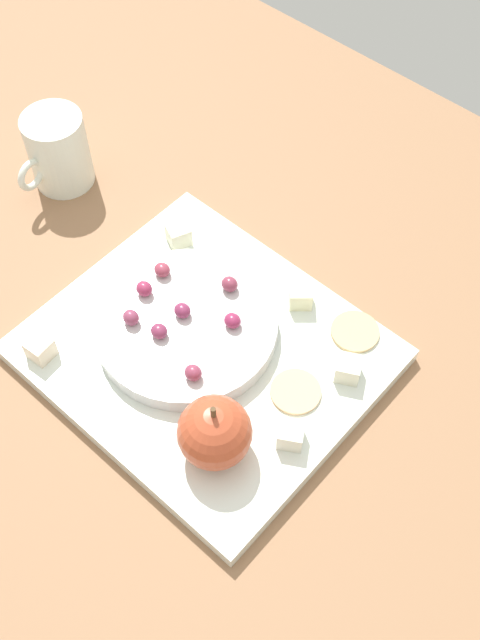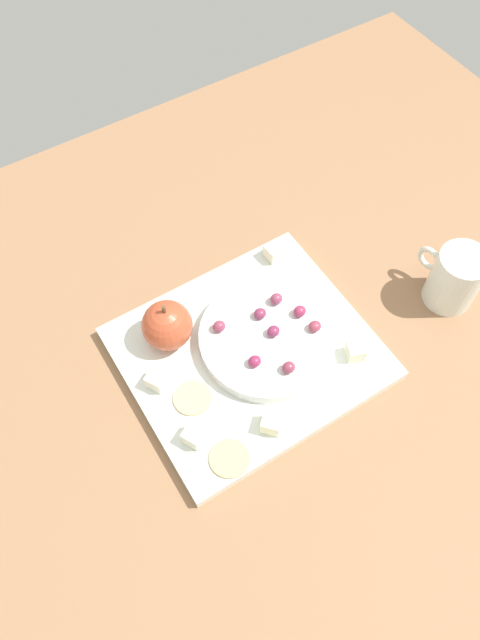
{
  "view_description": "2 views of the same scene",
  "coord_description": "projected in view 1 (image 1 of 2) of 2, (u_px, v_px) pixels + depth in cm",
  "views": [
    {
      "loc": [
        33.81,
        -26.99,
        72.8
      ],
      "look_at": [
        5.97,
        4.23,
        10.35
      ],
      "focal_mm": 42.94,
      "sensor_mm": 36.0,
      "label": 1
    },
    {
      "loc": [
        24.99,
        33.42,
        77.45
      ],
      "look_at": [
        3.24,
        -1.33,
        9.58
      ],
      "focal_mm": 32.81,
      "sensor_mm": 36.0,
      "label": 2
    }
  ],
  "objects": [
    {
      "name": "cup",
      "position": [
        58.0,
        151.0,
        0.91
      ],
      "size": [
        7.24,
        10.42,
        9.47
      ],
      "color": "white",
      "rests_on": "table"
    },
    {
      "name": "apple_stem",
      "position": [
        213.0,
        412.0,
        0.66
      ],
      "size": [
        0.5,
        0.5,
        1.2
      ],
      "primitive_type": "cylinder",
      "color": "brown",
      "rests_on": "apple_whole"
    },
    {
      "name": "table",
      "position": [
        173.0,
        357.0,
        0.83
      ],
      "size": [
        135.6,
        105.28,
        3.98
      ],
      "primitive_type": "cube",
      "color": "#956A49",
      "rests_on": "ground"
    },
    {
      "name": "cheese_cube_4",
      "position": [
        179.0,
        234.0,
        0.86
      ],
      "size": [
        3.15,
        3.15,
        2.4
      ],
      "primitive_type": "cube",
      "rotation": [
        0.0,
        0.0,
        1.17
      ],
      "color": "#EFECC5",
      "rests_on": "platter"
    },
    {
      "name": "grape_3",
      "position": [
        144.0,
        289.0,
        0.79
      ],
      "size": [
        1.78,
        1.6,
        1.6
      ],
      "primitive_type": "ellipsoid",
      "color": "#9A2F51",
      "rests_on": "serving_dish"
    },
    {
      "name": "grape_1",
      "position": [
        162.0,
        270.0,
        0.81
      ],
      "size": [
        1.78,
        1.6,
        1.44
      ],
      "primitive_type": "ellipsoid",
      "color": "#99394D",
      "rests_on": "serving_dish"
    },
    {
      "name": "platter",
      "position": [
        206.0,
        353.0,
        0.79
      ],
      "size": [
        33.23,
        28.94,
        1.82
      ],
      "primitive_type": "cube",
      "color": "white",
      "rests_on": "table"
    },
    {
      "name": "apple_whole",
      "position": [
        215.0,
        433.0,
        0.7
      ],
      "size": [
        6.99,
        6.99,
        6.99
      ],
      "primitive_type": "sphere",
      "color": "#B94A2C",
      "rests_on": "platter"
    },
    {
      "name": "cheese_cube_1",
      "position": [
        301.0,
        296.0,
        0.81
      ],
      "size": [
        3.39,
        3.39,
        2.4
      ],
      "primitive_type": "cube",
      "rotation": [
        0.0,
        0.0,
        0.73
      ],
      "color": "#F8F4C1",
      "rests_on": "platter"
    },
    {
      "name": "grape_4",
      "position": [
        131.0,
        318.0,
        0.77
      ],
      "size": [
        1.78,
        1.6,
        1.65
      ],
      "primitive_type": "ellipsoid",
      "color": "#8E3C59",
      "rests_on": "serving_dish"
    },
    {
      "name": "serving_dish",
      "position": [
        186.0,
        326.0,
        0.79
      ],
      "size": [
        18.94,
        18.94,
        2.01
      ],
      "primitive_type": "cylinder",
      "color": "silver",
      "rests_on": "platter"
    },
    {
      "name": "grape_0",
      "position": [
        185.0,
        313.0,
        0.78
      ],
      "size": [
        1.78,
        1.6,
        1.48
      ],
      "primitive_type": "ellipsoid",
      "color": "#822D50",
      "rests_on": "serving_dish"
    },
    {
      "name": "cheese_cube_3",
      "position": [
        40.0,
        349.0,
        0.77
      ],
      "size": [
        2.61,
        2.61,
        2.4
      ],
      "primitive_type": "cube",
      "rotation": [
        0.0,
        0.0,
        0.09
      ],
      "color": "#F9E4C5",
      "rests_on": "platter"
    },
    {
      "name": "cheese_cube_0",
      "position": [
        348.0,
        369.0,
        0.76
      ],
      "size": [
        3.24,
        3.24,
        2.4
      ],
      "primitive_type": "cube",
      "rotation": [
        0.0,
        0.0,
        0.48
      ],
      "color": "#ECECCE",
      "rests_on": "platter"
    },
    {
      "name": "grape_7",
      "position": [
        230.0,
        284.0,
        0.8
      ],
      "size": [
        1.78,
        1.6,
        1.61
      ],
      "primitive_type": "ellipsoid",
      "color": "#89374C",
      "rests_on": "serving_dish"
    },
    {
      "name": "grape_6",
      "position": [
        156.0,
        329.0,
        0.77
      ],
      "size": [
        1.78,
        1.6,
        1.44
      ],
      "primitive_type": "ellipsoid",
      "color": "#833050",
      "rests_on": "serving_dish"
    },
    {
      "name": "grape_2",
      "position": [
        193.0,
        373.0,
        0.74
      ],
      "size": [
        1.78,
        1.6,
        1.57
      ],
      "primitive_type": "ellipsoid",
      "color": "#8D3850",
      "rests_on": "serving_dish"
    },
    {
      "name": "cheese_cube_2",
      "position": [
        291.0,
        435.0,
        0.72
      ],
      "size": [
        3.29,
        3.29,
        2.4
      ],
      "primitive_type": "cube",
      "rotation": [
        0.0,
        0.0,
        0.53
      ],
      "color": "#EFE8CF",
      "rests_on": "platter"
    },
    {
      "name": "cracker_0",
      "position": [
        296.0,
        392.0,
        0.76
      ],
      "size": [
        5.09,
        5.09,
        0.4
      ],
      "primitive_type": "cylinder",
      "color": "#DAB483",
      "rests_on": "platter"
    },
    {
      "name": "cracker_1",
      "position": [
        355.0,
        332.0,
        0.8
      ],
      "size": [
        5.09,
        5.09,
        0.4
      ],
      "primitive_type": "cylinder",
      "color": "#D8B37C",
      "rests_on": "platter"
    },
    {
      "name": "grape_5",
      "position": [
        232.0,
        321.0,
        0.77
      ],
      "size": [
        1.78,
        1.6,
        1.45
      ],
      "primitive_type": "ellipsoid",
      "color": "#91294F",
      "rests_on": "serving_dish"
    }
  ]
}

